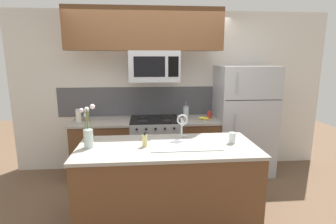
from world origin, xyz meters
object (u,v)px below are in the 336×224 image
at_px(dish_soap_bottle, 145,140).
at_px(drinking_glass, 232,138).
at_px(coffee_tin, 209,115).
at_px(flower_vase, 88,135).
at_px(microwave, 154,66).
at_px(banana_bunch, 204,118).
at_px(sink_faucet, 182,123).
at_px(french_press, 186,112).
at_px(storage_jar_medium, 87,115).
at_px(storage_jar_tall, 79,115).
at_px(stove_range, 155,147).
at_px(refrigerator, 243,120).

distance_m(dish_soap_bottle, drinking_glass, 0.99).
relative_size(coffee_tin, flower_vase, 0.24).
xyz_separation_m(microwave, coffee_tin, (0.88, 0.07, -0.77)).
distance_m(banana_bunch, sink_faucet, 1.10).
distance_m(banana_bunch, french_press, 0.31).
height_order(storage_jar_medium, sink_faucet, sink_faucet).
relative_size(microwave, banana_bunch, 3.92).
relative_size(coffee_tin, sink_faucet, 0.36).
distance_m(storage_jar_tall, dish_soap_bottle, 1.60).
bearing_deg(dish_soap_bottle, banana_bunch, 52.20).
xyz_separation_m(stove_range, french_press, (0.50, 0.06, 0.55)).
distance_m(refrigerator, coffee_tin, 0.57).
relative_size(dish_soap_bottle, drinking_glass, 1.34).
relative_size(refrigerator, dish_soap_bottle, 10.55).
height_order(coffee_tin, flower_vase, flower_vase).
distance_m(stove_range, french_press, 0.75).
distance_m(microwave, storage_jar_tall, 1.37).
xyz_separation_m(refrigerator, flower_vase, (-2.20, -1.26, 0.18)).
distance_m(microwave, coffee_tin, 1.18).
relative_size(sink_faucet, drinking_glass, 2.49).
height_order(microwave, refrigerator, microwave).
bearing_deg(flower_vase, refrigerator, 29.79).
height_order(microwave, banana_bunch, microwave).
distance_m(sink_faucet, drinking_glass, 0.60).
height_order(coffee_tin, drinking_glass, drinking_glass).
relative_size(storage_jar_tall, dish_soap_bottle, 1.17).
bearing_deg(stove_range, banana_bunch, -4.41).
xyz_separation_m(coffee_tin, dish_soap_bottle, (-1.04, -1.31, 0.01)).
relative_size(banana_bunch, sink_faucet, 0.62).
bearing_deg(storage_jar_medium, dish_soap_bottle, -55.31).
xyz_separation_m(microwave, banana_bunch, (0.78, -0.04, -0.81)).
distance_m(banana_bunch, drinking_glass, 1.17).
xyz_separation_m(storage_jar_medium, sink_faucet, (1.34, -1.06, 0.12)).
distance_m(storage_jar_tall, french_press, 1.66).
bearing_deg(sink_faucet, coffee_tin, 61.24).
relative_size(banana_bunch, drinking_glass, 1.55).
bearing_deg(microwave, stove_range, 90.16).
distance_m(microwave, drinking_glass, 1.65).
bearing_deg(storage_jar_tall, refrigerator, 0.86).
height_order(storage_jar_medium, dish_soap_bottle, dish_soap_bottle).
height_order(stove_range, drinking_glass, drinking_glass).
bearing_deg(french_press, storage_jar_medium, -178.87).
bearing_deg(stove_range, sink_faucet, -74.34).
xyz_separation_m(stove_range, coffee_tin, (0.88, 0.05, 0.50)).
relative_size(coffee_tin, dish_soap_bottle, 0.67).
bearing_deg(drinking_glass, stove_range, 124.29).
distance_m(stove_range, coffee_tin, 1.02).
distance_m(refrigerator, banana_bunch, 0.67).
bearing_deg(refrigerator, dish_soap_bottle, -141.22).
xyz_separation_m(refrigerator, storage_jar_medium, (-2.49, 0.01, 0.12)).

